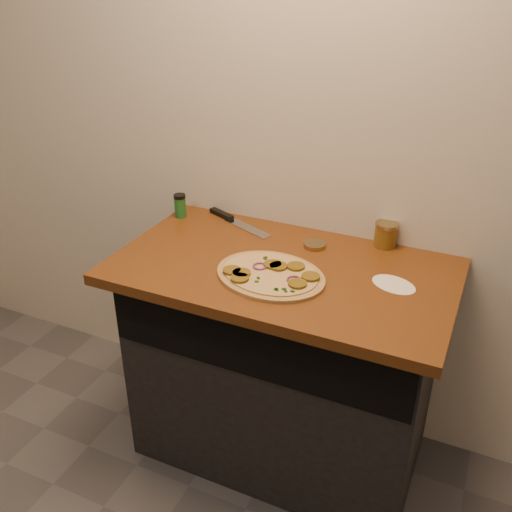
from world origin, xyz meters
The scene contains 8 objects.
cabinet centered at (0.00, 1.45, 0.43)m, with size 1.10×0.60×0.86m, color black.
countertop centered at (0.00, 1.42, 0.88)m, with size 1.20×0.70×0.04m, color brown.
pizza centered at (-0.01, 1.32, 0.91)m, with size 0.45×0.45×0.03m.
chefs_knife centered at (-0.32, 1.68, 0.91)m, with size 0.33×0.17×0.02m.
mason_jar_lid centered at (0.05, 1.60, 0.91)m, with size 0.08×0.08×0.02m, color #938155.
salsa_jar centered at (0.29, 1.72, 0.95)m, with size 0.09×0.09×0.09m.
spice_shaker centered at (-0.55, 1.63, 0.95)m, with size 0.05×0.05×0.10m.
flour_spill centered at (0.39, 1.45, 0.90)m, with size 0.16×0.16×0.00m, color silver.
Camera 1 is at (0.65, -0.22, 1.88)m, focal length 40.00 mm.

